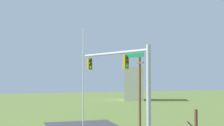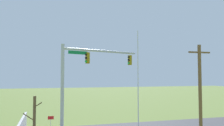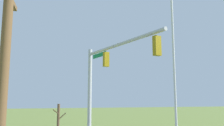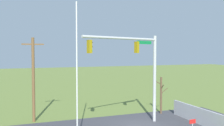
{
  "view_description": "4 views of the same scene",
  "coord_description": "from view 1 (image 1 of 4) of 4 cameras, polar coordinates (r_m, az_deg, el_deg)",
  "views": [
    {
      "loc": [
        19.84,
        -6.98,
        5.77
      ],
      "look_at": [
        -1.44,
        -0.41,
        6.66
      ],
      "focal_mm": 48.59,
      "sensor_mm": 36.0,
      "label": 1
    },
    {
      "loc": [
        3.33,
        19.94,
        5.14
      ],
      "look_at": [
        -2.64,
        -0.95,
        6.35
      ],
      "focal_mm": 36.83,
      "sensor_mm": 36.0,
      "label": 2
    },
    {
      "loc": [
        -14.7,
        3.18,
        4.26
      ],
      "look_at": [
        -2.12,
        0.27,
        6.15
      ],
      "focal_mm": 37.3,
      "sensor_mm": 36.0,
      "label": 3
    },
    {
      "loc": [
        -9.15,
        -18.32,
        6.33
      ],
      "look_at": [
        -2.25,
        0.32,
        5.39
      ],
      "focal_mm": 39.23,
      "sensor_mm": 36.0,
      "label": 4
    }
  ],
  "objects": [
    {
      "name": "distant_building",
      "position": [
        70.46,
        4.19,
        -3.86
      ],
      "size": [
        7.25,
        6.29,
        7.64
      ],
      "primitive_type": "cube",
      "rotation": [
        0.0,
        0.0,
        2.75
      ],
      "color": "beige",
      "rests_on": "ground_plane"
    },
    {
      "name": "utility_pole",
      "position": [
        30.38,
        5.24,
        -5.71
      ],
      "size": [
        1.9,
        0.26,
        7.58
      ],
      "color": "brown",
      "rests_on": "ground_plane"
    },
    {
      "name": "flagpole",
      "position": [
        25.99,
        -5.42,
        -4.24
      ],
      "size": [
        0.1,
        0.1,
        9.75
      ],
      "primitive_type": "cylinder",
      "color": "silver",
      "rests_on": "ground_plane"
    },
    {
      "name": "signal_mast",
      "position": [
        20.92,
        3.23,
        -3.29
      ],
      "size": [
        7.43,
        2.75,
        7.73
      ],
      "color": "#B2B5BA",
      "rests_on": "ground_plane"
    }
  ]
}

